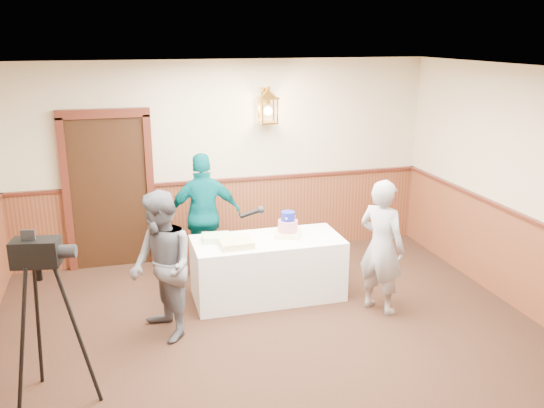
{
  "coord_description": "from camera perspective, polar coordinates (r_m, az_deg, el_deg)",
  "views": [
    {
      "loc": [
        -1.47,
        -4.4,
        3.13
      ],
      "look_at": [
        0.21,
        1.7,
        1.25
      ],
      "focal_mm": 38.0,
      "sensor_mm": 36.0,
      "label": 1
    }
  ],
  "objects": [
    {
      "name": "interviewer",
      "position": [
        6.12,
        -10.85,
        -6.12
      ],
      "size": [
        1.56,
        0.92,
        1.6
      ],
      "rotation": [
        0.0,
        0.0,
        -1.27
      ],
      "color": "#595B63",
      "rests_on": "ground"
    },
    {
      "name": "tiered_cake",
      "position": [
        7.01,
        1.58,
        -2.24
      ],
      "size": [
        0.39,
        0.39,
        0.31
      ],
      "rotation": [
        0.0,
        0.0,
        -0.4
      ],
      "color": "#FFE8C0",
      "rests_on": "display_table"
    },
    {
      "name": "sheet_cake_green",
      "position": [
        6.91,
        -5.54,
        -3.36
      ],
      "size": [
        0.35,
        0.29,
        0.08
      ],
      "primitive_type": "cube",
      "rotation": [
        0.0,
        0.0,
        -0.09
      ],
      "color": "#B3E7A3",
      "rests_on": "display_table"
    },
    {
      "name": "display_table",
      "position": [
        7.08,
        -0.43,
        -6.36
      ],
      "size": [
        1.8,
        0.8,
        0.75
      ],
      "primitive_type": "cube",
      "color": "white",
      "rests_on": "ground"
    },
    {
      "name": "tv_camera_rig",
      "position": [
        5.35,
        -21.47,
        -11.82
      ],
      "size": [
        0.6,
        0.56,
        1.53
      ],
      "rotation": [
        0.0,
        0.0,
        -0.17
      ],
      "color": "black",
      "rests_on": "ground"
    },
    {
      "name": "assistant_p",
      "position": [
        7.61,
        -6.72,
        -1.14
      ],
      "size": [
        0.98,
        0.41,
        1.67
      ],
      "primitive_type": "imported",
      "rotation": [
        0.0,
        0.0,
        3.13
      ],
      "color": "#025A60",
      "rests_on": "ground"
    },
    {
      "name": "room_shell",
      "position": [
        5.31,
        0.82,
        -1.1
      ],
      "size": [
        6.02,
        7.02,
        2.81
      ],
      "color": "beige",
      "rests_on": "ground"
    },
    {
      "name": "sheet_cake_yellow",
      "position": [
        6.69,
        -3.55,
        -3.96
      ],
      "size": [
        0.39,
        0.3,
        0.08
      ],
      "primitive_type": "cube",
      "rotation": [
        0.0,
        0.0,
        0.05
      ],
      "color": "#D0D27D",
      "rests_on": "display_table"
    },
    {
      "name": "ground",
      "position": [
        5.59,
        2.67,
        -17.48
      ],
      "size": [
        7.0,
        7.0,
        0.0
      ],
      "primitive_type": "plane",
      "color": "black",
      "rests_on": "ground"
    },
    {
      "name": "baker",
      "position": [
        6.7,
        10.79,
        -4.18
      ],
      "size": [
        0.63,
        0.69,
        1.58
      ],
      "primitive_type": "imported",
      "rotation": [
        0.0,
        0.0,
        2.13
      ],
      "color": "#98989E",
      "rests_on": "ground"
    }
  ]
}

